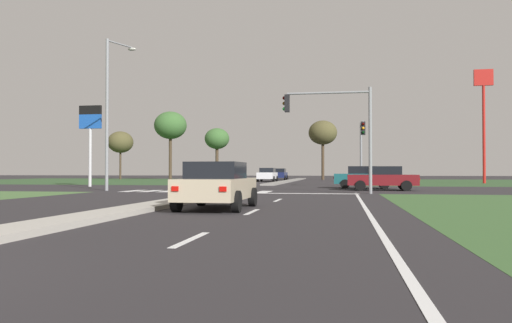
{
  "coord_description": "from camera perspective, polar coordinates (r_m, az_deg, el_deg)",
  "views": [
    {
      "loc": [
        6.12,
        -3.79,
        1.2
      ],
      "look_at": [
        -0.82,
        36.4,
        1.99
      ],
      "focal_mm": 35.07,
      "sensor_mm": 36.0,
      "label": 1
    }
  ],
  "objects": [
    {
      "name": "median_island_near",
      "position": [
        16.05,
        -12.69,
        -5.12
      ],
      "size": [
        1.2,
        22.0,
        0.14
      ],
      "primitive_type": "cube",
      "color": "#ADA89E",
      "rests_on": "ground"
    },
    {
      "name": "edge_line_right",
      "position": [
        15.85,
        12.48,
        -5.41
      ],
      "size": [
        0.14,
        24.0,
        0.01
      ],
      "primitive_type": "cube",
      "color": "silver",
      "rests_on": "ground"
    },
    {
      "name": "street_lamp_second",
      "position": [
        32.51,
        -16.36,
        6.1
      ],
      "size": [
        1.12,
        2.21,
        9.41
      ],
      "color": "gray",
      "rests_on": "ground"
    },
    {
      "name": "crosswalk_bar_near",
      "position": [
        31.23,
        -13.86,
        -3.27
      ],
      "size": [
        0.7,
        2.8,
        0.01
      ],
      "primitive_type": "cube",
      "color": "silver",
      "rests_on": "ground"
    },
    {
      "name": "car_white_near",
      "position": [
        57.58,
        1.31,
        -1.5
      ],
      "size": [
        2.04,
        4.44,
        1.58
      ],
      "rotation": [
        0.0,
        0.0,
        3.14
      ],
      "color": "silver",
      "rests_on": "ground"
    },
    {
      "name": "ground_plane",
      "position": [
        34.36,
        -0.46,
        -3.11
      ],
      "size": [
        200.0,
        200.0,
        0.0
      ],
      "primitive_type": "plane",
      "color": "#282628"
    },
    {
      "name": "crosswalk_bar_fourth",
      "position": [
        30.02,
        -7.8,
        -3.38
      ],
      "size": [
        0.7,
        2.8,
        0.01
      ],
      "primitive_type": "cube",
      "color": "silver",
      "rests_on": "ground"
    },
    {
      "name": "traffic_signal_far_right",
      "position": [
        38.86,
        11.98,
        2.27
      ],
      "size": [
        0.32,
        4.33,
        5.04
      ],
      "color": "gray",
      "rests_on": "ground"
    },
    {
      "name": "crosswalk_bar_fifth",
      "position": [
        29.69,
        -5.68,
        -3.41
      ],
      "size": [
        0.7,
        2.8,
        0.01
      ],
      "primitive_type": "cube",
      "color": "silver",
      "rests_on": "ground"
    },
    {
      "name": "car_navy_second",
      "position": [
        68.32,
        2.69,
        -1.45
      ],
      "size": [
        2.0,
        4.32,
        1.57
      ],
      "rotation": [
        0.0,
        0.0,
        3.14
      ],
      "color": "#161E47",
      "rests_on": "ground"
    },
    {
      "name": "median_island_far",
      "position": [
        59.12,
        3.86,
        -2.21
      ],
      "size": [
        1.2,
        36.0,
        0.14
      ],
      "primitive_type": "cube",
      "color": "gray",
      "rests_on": "ground"
    },
    {
      "name": "crosswalk_bar_eighth",
      "position": [
        28.96,
        0.92,
        -3.48
      ],
      "size": [
        0.7,
        2.8,
        0.01
      ],
      "primitive_type": "cube",
      "color": "silver",
      "rests_on": "ground"
    },
    {
      "name": "fuel_price_totem",
      "position": [
        41.16,
        -18.38,
        3.73
      ],
      "size": [
        1.8,
        0.24,
        6.33
      ],
      "color": "silver",
      "rests_on": "ground"
    },
    {
      "name": "crosswalk_bar_third",
      "position": [
        30.39,
        -9.87,
        -3.35
      ],
      "size": [
        0.7,
        2.8,
        0.01
      ],
      "primitive_type": "cube",
      "color": "silver",
      "rests_on": "ground"
    },
    {
      "name": "car_teal_third",
      "position": [
        35.72,
        12.17,
        -1.75
      ],
      "size": [
        4.18,
        1.94,
        1.54
      ],
      "rotation": [
        0.0,
        0.0,
        -1.57
      ],
      "color": "#19565B",
      "rests_on": "ground"
    },
    {
      "name": "stop_bar_near",
      "position": [
        26.92,
        4.86,
        -3.65
      ],
      "size": [
        6.4,
        0.5,
        0.01
      ],
      "primitive_type": "cube",
      "color": "silver",
      "rests_on": "ground"
    },
    {
      "name": "treeline_third",
      "position": [
        68.18,
        -4.47,
        2.55
      ],
      "size": [
        3.35,
        3.35,
        7.06
      ],
      "color": "#423323",
      "rests_on": "ground"
    },
    {
      "name": "treeline_fourth",
      "position": [
        70.48,
        7.63,
        3.24
      ],
      "size": [
        3.98,
        3.98,
        8.29
      ],
      "color": "#423323",
      "rests_on": "ground"
    },
    {
      "name": "crosswalk_bar_seventh",
      "position": [
        29.16,
        -1.32,
        -3.46
      ],
      "size": [
        0.7,
        2.8,
        0.01
      ],
      "primitive_type": "cube",
      "color": "silver",
      "rests_on": "ground"
    },
    {
      "name": "lane_dash_near",
      "position": [
        8.9,
        -7.47,
        -8.81
      ],
      "size": [
        0.14,
        2.0,
        0.01
      ],
      "primitive_type": "cube",
      "color": "silver",
      "rests_on": "ground"
    },
    {
      "name": "car_maroon_fifth",
      "position": [
        32.28,
        14.25,
        -1.84
      ],
      "size": [
        4.31,
        2.04,
        1.5
      ],
      "rotation": [
        0.0,
        0.0,
        1.57
      ],
      "color": "maroon",
      "rests_on": "ground"
    },
    {
      "name": "grass_verge_far_left",
      "position": [
        66.32,
        -18.69,
        -2.09
      ],
      "size": [
        35.0,
        35.0,
        0.01
      ],
      "primitive_type": "cube",
      "color": "#2D4C28",
      "rests_on": "ground"
    },
    {
      "name": "treeline_second",
      "position": [
        73.79,
        -9.73,
        4.04
      ],
      "size": [
        4.7,
        4.7,
        9.87
      ],
      "color": "#423323",
      "rests_on": "ground"
    },
    {
      "name": "lane_dash_third",
      "position": [
        20.62,
        2.5,
        -4.43
      ],
      "size": [
        0.14,
        2.0,
        0.01
      ],
      "primitive_type": "cube",
      "color": "silver",
      "rests_on": "ground"
    },
    {
      "name": "fastfood_pole_sign",
      "position": [
        54.56,
        24.52,
        6.4
      ],
      "size": [
        1.8,
        0.4,
        11.27
      ],
      "color": "red",
      "rests_on": "ground"
    },
    {
      "name": "traffic_signal_near_right",
      "position": [
        27.33,
        9.29,
        4.63
      ],
      "size": [
        4.8,
        0.32,
        5.69
      ],
      "color": "gray",
      "rests_on": "ground"
    },
    {
      "name": "treeline_near",
      "position": [
        77.0,
        -15.2,
        2.13
      ],
      "size": [
        3.77,
        3.77,
        7.13
      ],
      "color": "#423323",
      "rests_on": "ground"
    },
    {
      "name": "crosswalk_bar_second",
      "position": [
        30.79,
        -11.89,
        -3.31
      ],
      "size": [
        0.7,
        2.8,
        0.01
      ],
      "primitive_type": "cube",
      "color": "silver",
      "rests_on": "ground"
    },
    {
      "name": "lane_dash_second",
      "position": [
        14.71,
        -0.48,
        -5.77
      ],
      "size": [
        0.14,
        2.0,
        0.01
      ],
      "primitive_type": "cube",
      "color": "silver",
      "rests_on": "ground"
    },
    {
      "name": "crosswalk_bar_sixth",
      "position": [
        29.41,
        -3.52,
        -3.44
      ],
      "size": [
        0.7,
        2.8,
        0.01
      ],
      "primitive_type": "cube",
      "color": "silver",
      "rests_on": "ground"
    },
    {
      "name": "car_beige_fourth",
      "position": [
        15.92,
        -4.46,
        -2.68
      ],
      "size": [
        2.03,
        4.18,
        1.49
      ],
      "color": "#BCAD8E",
      "rests_on": "ground"
    }
  ]
}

